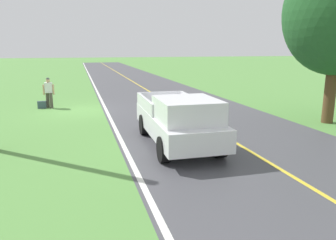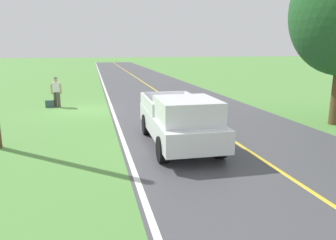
% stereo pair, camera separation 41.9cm
% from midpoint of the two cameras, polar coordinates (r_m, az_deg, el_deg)
% --- Properties ---
extents(ground_plane, '(200.00, 200.00, 0.00)m').
position_cam_midpoint_polar(ground_plane, '(18.33, -15.67, 1.58)').
color(ground_plane, '#568E42').
extents(road_surface, '(8.34, 120.00, 0.00)m').
position_cam_midpoint_polar(road_surface, '(19.05, 0.46, 2.47)').
color(road_surface, '#47474C').
rests_on(road_surface, ground).
extents(lane_edge_line, '(0.16, 117.60, 0.00)m').
position_cam_midpoint_polar(lane_edge_line, '(18.36, -11.60, 1.83)').
color(lane_edge_line, silver).
rests_on(lane_edge_line, ground).
extents(lane_centre_line, '(0.14, 117.60, 0.00)m').
position_cam_midpoint_polar(lane_centre_line, '(19.05, 0.46, 2.48)').
color(lane_centre_line, gold).
rests_on(lane_centre_line, ground).
extents(hitchhiker_walking, '(0.62, 0.52, 1.75)m').
position_cam_midpoint_polar(hitchhiker_walking, '(19.68, -20.97, 4.84)').
color(hitchhiker_walking, '#4C473D').
rests_on(hitchhiker_walking, ground).
extents(suitcase_carried, '(0.47, 0.22, 0.42)m').
position_cam_midpoint_polar(suitcase_carried, '(19.77, -22.03, 2.52)').
color(suitcase_carried, '#384C56').
rests_on(suitcase_carried, ground).
extents(pickup_truck_passing, '(2.18, 5.44, 1.82)m').
position_cam_midpoint_polar(pickup_truck_passing, '(11.09, 0.94, 0.10)').
color(pickup_truck_passing, silver).
rests_on(pickup_truck_passing, ground).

